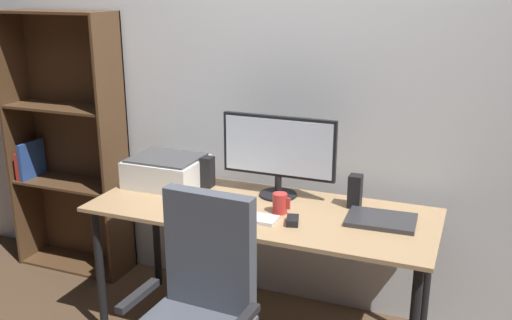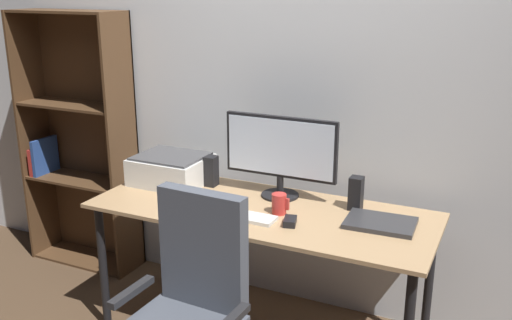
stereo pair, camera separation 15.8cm
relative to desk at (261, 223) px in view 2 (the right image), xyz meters
name	(u,v)px [view 2 (the right image)]	position (x,y,z in m)	size (l,w,h in m)	color
back_wall	(301,83)	(0.00, 0.51, 0.64)	(6.40, 0.10, 2.60)	silver
desk	(261,223)	(0.00, 0.00, 0.00)	(1.73, 0.68, 0.74)	tan
monitor	(280,151)	(0.02, 0.20, 0.33)	(0.61, 0.20, 0.43)	black
keyboard	(246,217)	(-0.01, -0.15, 0.09)	(0.29, 0.11, 0.02)	silver
mouse	(290,221)	(0.21, -0.12, 0.10)	(0.06, 0.10, 0.03)	black
coffee_mug	(279,204)	(0.11, -0.02, 0.13)	(0.09, 0.07, 0.10)	#B72D28
laptop	(380,223)	(0.59, 0.05, 0.09)	(0.32, 0.23, 0.02)	#2D2D30
speaker_left	(211,171)	(-0.40, 0.19, 0.17)	(0.06, 0.07, 0.17)	black
speaker_right	(356,193)	(0.43, 0.19, 0.17)	(0.06, 0.07, 0.17)	black
printer	(171,169)	(-0.63, 0.14, 0.16)	(0.40, 0.34, 0.16)	silver
paper_sheet	(201,216)	(-0.22, -0.22, 0.08)	(0.21, 0.30, 0.00)	white
bookshelf	(80,142)	(-1.47, 0.34, 0.17)	(0.76, 0.28, 1.67)	#4C331E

